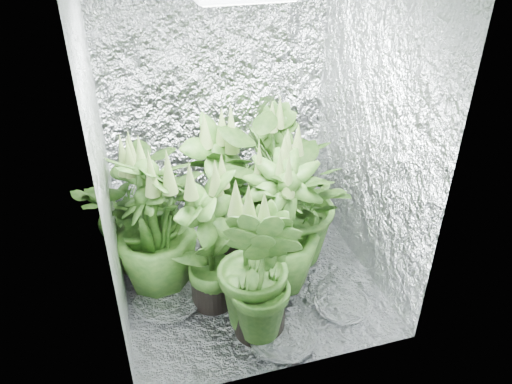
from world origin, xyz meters
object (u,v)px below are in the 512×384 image
object	(u,v)px
plant_e	(289,201)
plant_g	(260,270)
plant_a	(144,207)
plant_h	(280,228)
circulation_fan	(302,201)
plant_d	(154,226)
plant_b	(220,192)
plant_f	(210,242)
plant_c	(269,166)

from	to	relation	value
plant_e	plant_g	xyz separation A→B (m)	(-0.37, -0.55, -0.04)
plant_a	plant_h	xyz separation A→B (m)	(0.78, -0.46, -0.01)
plant_h	circulation_fan	bearing A→B (deg)	58.32
plant_a	plant_d	size ratio (longest dim) A/B	0.95
circulation_fan	plant_e	bearing A→B (deg)	-99.36
plant_b	plant_h	world-z (taller)	plant_b
plant_b	plant_h	distance (m)	0.54
plant_d	circulation_fan	world-z (taller)	plant_d
plant_h	plant_f	bearing A→B (deg)	-175.06
plant_e	plant_g	bearing A→B (deg)	-123.54
circulation_fan	plant_a	bearing A→B (deg)	-147.83
plant_f	plant_h	world-z (taller)	plant_f
plant_d	circulation_fan	size ratio (longest dim) A/B	2.77
plant_a	plant_b	distance (m)	0.51
plant_e	plant_f	size ratio (longest dim) A/B	1.02
plant_c	plant_g	world-z (taller)	plant_g
circulation_fan	plant_b	bearing A→B (deg)	-140.97
plant_b	circulation_fan	bearing A→B (deg)	17.18
plant_f	plant_h	distance (m)	0.45
plant_g	plant_h	xyz separation A→B (m)	(0.23, 0.35, -0.01)
plant_h	plant_e	bearing A→B (deg)	57.25
plant_e	circulation_fan	world-z (taller)	plant_e
plant_d	plant_g	world-z (taller)	plant_d
plant_g	plant_a	bearing A→B (deg)	124.27
plant_d	plant_e	xyz separation A→B (m)	(0.88, -0.01, 0.02)
plant_b	plant_f	distance (m)	0.53
plant_c	plant_d	distance (m)	1.09
plant_b	plant_a	bearing A→B (deg)	-179.52
plant_a	plant_e	distance (m)	0.95
plant_b	plant_d	bearing A→B (deg)	-152.00
plant_e	plant_f	distance (m)	0.63
plant_e	circulation_fan	bearing A→B (deg)	58.79
plant_d	plant_f	xyz separation A→B (m)	(0.30, -0.25, -0.00)
plant_f	plant_g	distance (m)	0.38
plant_f	plant_e	bearing A→B (deg)	22.77
plant_d	plant_g	xyz separation A→B (m)	(0.51, -0.56, -0.01)
plant_b	plant_h	bearing A→B (deg)	-59.04
plant_h	circulation_fan	xyz separation A→B (m)	(0.42, 0.67, -0.29)
plant_e	plant_b	bearing A→B (deg)	147.91
plant_a	plant_e	world-z (taller)	plant_e
plant_b	plant_g	xyz separation A→B (m)	(0.04, -0.81, -0.03)
plant_c	plant_d	size ratio (longest dim) A/B	0.95
plant_d	circulation_fan	bearing A→B (deg)	21.77
circulation_fan	plant_c	bearing A→B (deg)	177.46
plant_e	plant_h	world-z (taller)	plant_e
plant_c	plant_g	size ratio (longest dim) A/B	0.96
plant_g	plant_b	bearing A→B (deg)	92.92
plant_a	plant_d	bearing A→B (deg)	-81.81
plant_d	plant_e	distance (m)	0.88
plant_e	plant_g	size ratio (longest dim) A/B	1.03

